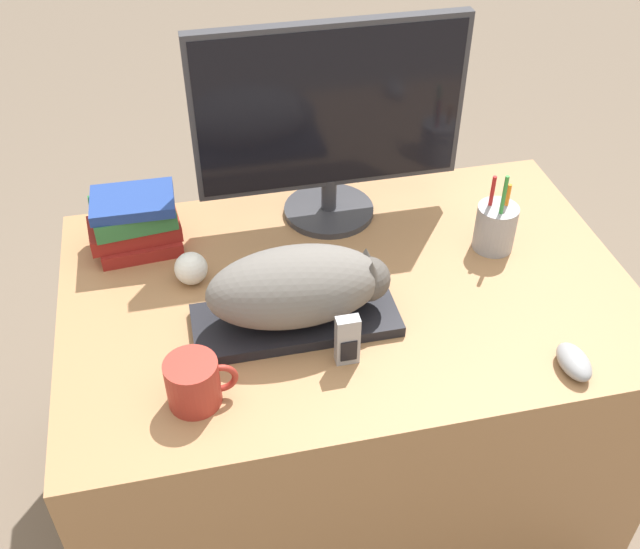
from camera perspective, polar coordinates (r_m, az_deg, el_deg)
name	(u,v)px	position (r m, az deg, el deg)	size (l,w,h in m)	color
desk	(345,395)	(1.86, 1.93, -9.18)	(1.22, 0.80, 0.71)	#9E7047
keyboard	(296,320)	(1.51, -1.87, -3.50)	(0.41, 0.16, 0.02)	black
cat	(301,286)	(1.45, -1.49, -0.87)	(0.37, 0.17, 0.16)	#66605B
monitor	(330,117)	(1.68, 0.76, 11.92)	(0.61, 0.22, 0.47)	#333338
computer_mouse	(574,362)	(1.50, 18.79, -6.32)	(0.06, 0.10, 0.04)	gray
coffee_mug	(194,382)	(1.36, -9.55, -8.12)	(0.13, 0.10, 0.10)	#9E2D23
pen_cup	(495,227)	(1.72, 13.22, 3.57)	(0.09, 0.09, 0.20)	#939399
baseball	(191,268)	(1.62, -9.80, 0.46)	(0.07, 0.07, 0.07)	silver
phone	(347,340)	(1.41, 2.10, -5.04)	(0.05, 0.03, 0.11)	#99999E
book_stack	(135,222)	(1.72, -13.91, 3.92)	(0.21, 0.16, 0.14)	maroon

